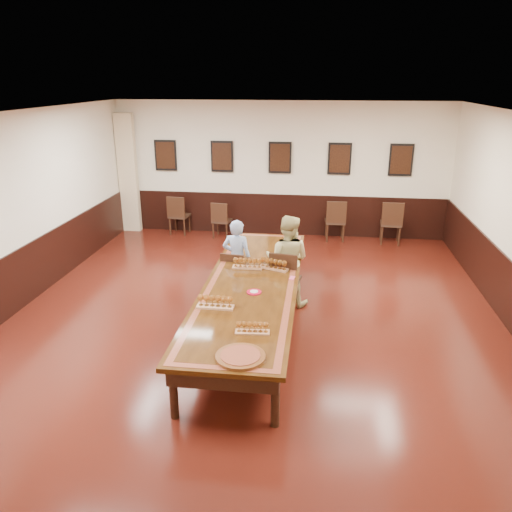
# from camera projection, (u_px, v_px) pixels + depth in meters

# --- Properties ---
(floor) EXTENTS (8.00, 10.00, 0.02)m
(floor) POSITION_uv_depth(u_px,v_px,m) (252.00, 327.00, 7.86)
(floor) COLOR black
(floor) RESTS_ON ground
(ceiling) EXTENTS (8.00, 10.00, 0.02)m
(ceiling) POSITION_uv_depth(u_px,v_px,m) (251.00, 115.00, 6.77)
(ceiling) COLOR white
(ceiling) RESTS_ON floor
(wall_back) EXTENTS (8.00, 0.02, 3.20)m
(wall_back) POSITION_uv_depth(u_px,v_px,m) (280.00, 170.00, 11.99)
(wall_back) COLOR #ECE4C5
(wall_back) RESTS_ON floor
(wall_front) EXTENTS (8.00, 0.02, 3.20)m
(wall_front) POSITION_uv_depth(u_px,v_px,m) (123.00, 498.00, 2.64)
(wall_front) COLOR #ECE4C5
(wall_front) RESTS_ON floor
(chair_man) EXTENTS (0.48, 0.51, 0.89)m
(chair_man) POSITION_uv_depth(u_px,v_px,m) (236.00, 275.00, 8.72)
(chair_man) COLOR black
(chair_man) RESTS_ON floor
(chair_woman) EXTENTS (0.54, 0.58, 1.00)m
(chair_woman) POSITION_uv_depth(u_px,v_px,m) (286.00, 278.00, 8.42)
(chair_woman) COLOR black
(chair_woman) RESTS_ON floor
(spare_chair_a) EXTENTS (0.50, 0.54, 0.97)m
(spare_chair_a) POSITION_uv_depth(u_px,v_px,m) (179.00, 214.00, 12.38)
(spare_chair_a) COLOR black
(spare_chair_a) RESTS_ON floor
(spare_chair_b) EXTENTS (0.47, 0.50, 0.89)m
(spare_chair_b) POSITION_uv_depth(u_px,v_px,m) (222.00, 219.00, 12.10)
(spare_chair_b) COLOR black
(spare_chair_b) RESTS_ON floor
(spare_chair_c) EXTENTS (0.49, 0.53, 0.99)m
(spare_chair_c) POSITION_uv_depth(u_px,v_px,m) (335.00, 220.00, 11.87)
(spare_chair_c) COLOR black
(spare_chair_c) RESTS_ON floor
(spare_chair_d) EXTENTS (0.51, 0.55, 1.02)m
(spare_chair_d) POSITION_uv_depth(u_px,v_px,m) (391.00, 222.00, 11.63)
(spare_chair_d) COLOR black
(spare_chair_d) RESTS_ON floor
(person_man) EXTENTS (0.56, 0.41, 1.41)m
(person_man) POSITION_uv_depth(u_px,v_px,m) (237.00, 259.00, 8.71)
(person_man) COLOR #476FB2
(person_man) RESTS_ON floor
(person_woman) EXTENTS (0.86, 0.72, 1.57)m
(person_woman) POSITION_uv_depth(u_px,v_px,m) (287.00, 260.00, 8.42)
(person_woman) COLOR #CFC581
(person_woman) RESTS_ON floor
(pink_phone) EXTENTS (0.09, 0.16, 0.01)m
(pink_phone) POSITION_uv_depth(u_px,v_px,m) (292.00, 278.00, 7.75)
(pink_phone) COLOR #E94D74
(pink_phone) RESTS_ON conference_table
(curtain) EXTENTS (0.45, 0.18, 2.90)m
(curtain) POSITION_uv_depth(u_px,v_px,m) (128.00, 174.00, 12.32)
(curtain) COLOR #CFB98E
(curtain) RESTS_ON floor
(wainscoting) EXTENTS (8.00, 10.00, 1.00)m
(wainscoting) POSITION_uv_depth(u_px,v_px,m) (252.00, 297.00, 7.69)
(wainscoting) COLOR black
(wainscoting) RESTS_ON floor
(conference_table) EXTENTS (1.40, 5.00, 0.76)m
(conference_table) POSITION_uv_depth(u_px,v_px,m) (252.00, 291.00, 7.65)
(conference_table) COLOR black
(conference_table) RESTS_ON floor
(posters) EXTENTS (6.14, 0.04, 0.74)m
(posters) POSITION_uv_depth(u_px,v_px,m) (280.00, 158.00, 11.82)
(posters) COLOR black
(posters) RESTS_ON wall_back
(flight_a) EXTENTS (0.50, 0.16, 0.18)m
(flight_a) POSITION_uv_depth(u_px,v_px,m) (247.00, 264.00, 8.13)
(flight_a) COLOR #A96F46
(flight_a) RESTS_ON conference_table
(flight_b) EXTENTS (0.52, 0.32, 0.19)m
(flight_b) POSITION_uv_depth(u_px,v_px,m) (273.00, 264.00, 8.09)
(flight_b) COLOR #A96F46
(flight_b) RESTS_ON conference_table
(flight_c) EXTENTS (0.51, 0.16, 0.19)m
(flight_c) POSITION_uv_depth(u_px,v_px,m) (215.00, 302.00, 6.73)
(flight_c) COLOR #A96F46
(flight_c) RESTS_ON conference_table
(flight_d) EXTENTS (0.43, 0.16, 0.16)m
(flight_d) POSITION_uv_depth(u_px,v_px,m) (252.00, 328.00, 6.07)
(flight_d) COLOR #A96F46
(flight_d) RESTS_ON conference_table
(red_plate_grp) EXTENTS (0.21, 0.21, 0.03)m
(red_plate_grp) POSITION_uv_depth(u_px,v_px,m) (254.00, 292.00, 7.23)
(red_plate_grp) COLOR red
(red_plate_grp) RESTS_ON conference_table
(carved_platter) EXTENTS (0.67, 0.67, 0.04)m
(carved_platter) POSITION_uv_depth(u_px,v_px,m) (240.00, 356.00, 5.55)
(carved_platter) COLOR #522810
(carved_platter) RESTS_ON conference_table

